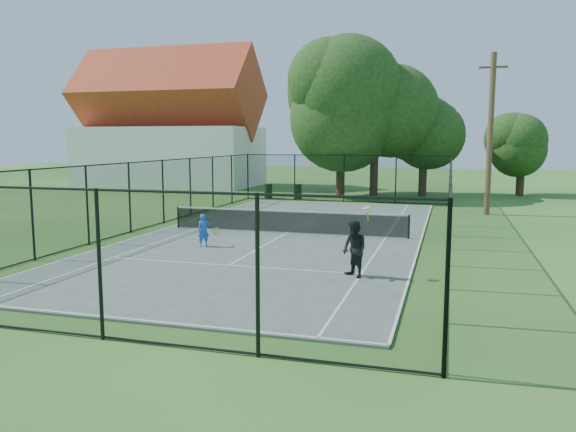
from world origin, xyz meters
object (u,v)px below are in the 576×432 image
(trash_bin_left, at_px, (268,191))
(player_blue, at_px, (204,230))
(player_black, at_px, (355,249))
(trash_bin_right, at_px, (298,191))
(tennis_net, at_px, (287,221))
(utility_pole, at_px, (490,134))

(trash_bin_left, xyz_separation_m, player_blue, (3.32, -17.65, 0.17))
(player_black, bearing_deg, trash_bin_right, 109.30)
(trash_bin_right, height_order, player_black, player_black)
(player_blue, height_order, player_black, player_black)
(player_black, bearing_deg, tennis_net, 120.28)
(trash_bin_right, bearing_deg, player_blue, -85.88)
(tennis_net, relative_size, trash_bin_right, 10.22)
(trash_bin_right, relative_size, utility_pole, 0.12)
(trash_bin_left, height_order, player_black, player_black)
(trash_bin_left, xyz_separation_m, trash_bin_right, (2.04, 0.15, 0.01))
(player_black, bearing_deg, trash_bin_left, 114.28)
(utility_pole, distance_m, player_blue, 16.86)
(tennis_net, xyz_separation_m, player_blue, (-2.06, -3.72, 0.07))
(trash_bin_right, bearing_deg, utility_pole, -23.39)
(player_blue, bearing_deg, trash_bin_right, 94.12)
(player_blue, bearing_deg, tennis_net, 61.02)
(tennis_net, height_order, player_black, player_black)
(trash_bin_left, distance_m, trash_bin_right, 2.04)
(trash_bin_right, bearing_deg, trash_bin_left, -175.76)
(player_blue, bearing_deg, utility_pole, 50.56)
(tennis_net, bearing_deg, trash_bin_left, 111.11)
(tennis_net, distance_m, trash_bin_left, 14.93)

